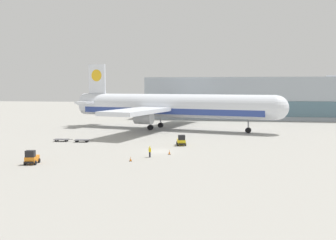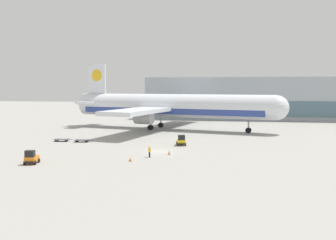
{
  "view_description": "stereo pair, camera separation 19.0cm",
  "coord_description": "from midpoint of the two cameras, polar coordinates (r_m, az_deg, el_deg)",
  "views": [
    {
      "loc": [
        11.54,
        -61.1,
        10.77
      ],
      "look_at": [
        -1.0,
        14.66,
        4.0
      ],
      "focal_mm": 40.0,
      "sensor_mm": 36.0,
      "label": 1
    },
    {
      "loc": [
        11.73,
        -61.07,
        10.77
      ],
      "look_at": [
        -1.0,
        14.66,
        4.0
      ],
      "focal_mm": 40.0,
      "sensor_mm": 36.0,
      "label": 2
    }
  ],
  "objects": [
    {
      "name": "ground_crew_near",
      "position": [
        57.67,
        -2.74,
        -4.7
      ],
      "size": [
        0.44,
        0.42,
        1.73
      ],
      "rotation": [
        0.0,
        0.0,
        2.38
      ],
      "color": "black",
      "rests_on": "ground_plane"
    },
    {
      "name": "terminal_building",
      "position": [
        132.18,
        16.82,
        3.18
      ],
      "size": [
        90.0,
        18.2,
        14.0
      ],
      "color": "#9EA8B2",
      "rests_on": "ground_plane"
    },
    {
      "name": "baggage_dolly_lead",
      "position": [
        77.33,
        -15.84,
        -2.87
      ],
      "size": [
        3.77,
        1.85,
        0.48
      ],
      "rotation": [
        0.0,
        0.0,
        0.13
      ],
      "color": "#56565B",
      "rests_on": "ground_plane"
    },
    {
      "name": "baggage_tug_foreground",
      "position": [
        56.07,
        -20.02,
        -5.43
      ],
      "size": [
        2.01,
        2.66,
        2.0
      ],
      "rotation": [
        0.0,
        0.0,
        -1.39
      ],
      "color": "orange",
      "rests_on": "ground_plane"
    },
    {
      "name": "traffic_cone_far",
      "position": [
        55.02,
        -5.69,
        -5.92
      ],
      "size": [
        0.4,
        0.4,
        0.67
      ],
      "color": "black",
      "rests_on": "ground_plane"
    },
    {
      "name": "airplane_main",
      "position": [
        95.29,
        0.02,
        2.07
      ],
      "size": [
        57.19,
        48.56,
        17.0
      ],
      "rotation": [
        0.0,
        0.0,
        -0.23
      ],
      "color": "silver",
      "rests_on": "ground_plane"
    },
    {
      "name": "baggage_dolly_second",
      "position": [
        75.51,
        -12.9,
        -2.99
      ],
      "size": [
        3.77,
        1.85,
        0.48
      ],
      "rotation": [
        0.0,
        0.0,
        0.13
      ],
      "color": "#56565B",
      "rests_on": "ground_plane"
    },
    {
      "name": "traffic_cone_near",
      "position": [
        60.11,
        0.26,
        -4.92
      ],
      "size": [
        0.4,
        0.4,
        0.76
      ],
      "color": "black",
      "rests_on": "ground_plane"
    },
    {
      "name": "baggage_tug_mid",
      "position": [
        69.25,
        2.1,
        -3.18
      ],
      "size": [
        2.11,
        2.7,
        2.0
      ],
      "rotation": [
        0.0,
        0.0,
        -1.33
      ],
      "color": "yellow",
      "rests_on": "ground_plane"
    },
    {
      "name": "ground_plane",
      "position": [
        63.11,
        -1.23,
        -4.79
      ],
      "size": [
        400.0,
        400.0,
        0.0
      ],
      "primitive_type": "plane",
      "color": "#9E9B93"
    }
  ]
}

